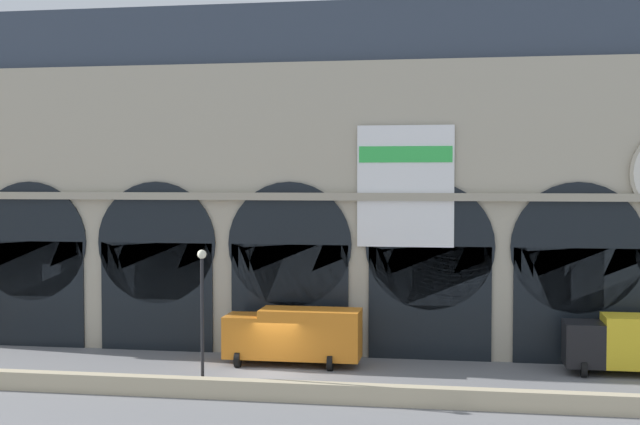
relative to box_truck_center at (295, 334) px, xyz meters
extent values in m
plane|color=slate|center=(-0.81, -2.31, -1.70)|extent=(200.00, 200.00, 0.00)
cube|color=#BCAD8C|center=(-0.81, -7.46, -1.25)|extent=(90.00, 0.70, 0.91)
cube|color=#B2A891|center=(-0.81, 5.23, 6.81)|extent=(50.22, 5.07, 17.03)
cube|color=#333D4C|center=(-0.81, 5.53, 17.12)|extent=(50.22, 4.47, 3.58)
cube|color=black|center=(-17.01, 2.64, 1.53)|extent=(6.93, 0.20, 6.47)
cylinder|color=black|center=(-17.01, 2.64, 4.77)|extent=(7.29, 0.20, 7.29)
cube|color=black|center=(-8.91, 2.64, 1.53)|extent=(6.93, 0.20, 6.47)
cylinder|color=black|center=(-8.91, 2.64, 4.77)|extent=(7.29, 0.20, 7.29)
cube|color=black|center=(-0.81, 2.64, 1.53)|extent=(6.93, 0.20, 6.47)
cylinder|color=black|center=(-0.81, 2.64, 4.77)|extent=(7.29, 0.20, 7.29)
cube|color=black|center=(7.29, 2.64, 1.53)|extent=(6.93, 0.20, 6.47)
cylinder|color=black|center=(7.29, 2.64, 4.77)|extent=(7.29, 0.20, 7.29)
cube|color=black|center=(15.39, 2.64, 1.53)|extent=(6.93, 0.20, 6.47)
cylinder|color=black|center=(15.39, 2.64, 4.77)|extent=(7.29, 0.20, 7.29)
cube|color=white|center=(5.91, 2.52, 8.16)|extent=(5.47, 0.12, 6.89)
cube|color=green|center=(5.91, 2.44, 9.96)|extent=(5.25, 0.04, 0.91)
cube|color=#A49A85|center=(-0.81, 2.54, 7.56)|extent=(50.22, 0.50, 0.44)
cube|color=orange|center=(-2.86, 0.00, -0.13)|extent=(2.00, 2.30, 2.30)
cube|color=orange|center=(0.89, 0.00, 0.07)|extent=(5.50, 2.30, 2.70)
cylinder|color=black|center=(-2.96, -1.04, -1.28)|extent=(0.28, 0.84, 0.84)
cylinder|color=black|center=(-2.96, 1.03, -1.28)|extent=(0.28, 0.84, 0.84)
cylinder|color=black|center=(2.14, -1.04, -1.28)|extent=(0.28, 0.84, 0.84)
cylinder|color=black|center=(2.14, 1.03, -1.28)|extent=(0.28, 0.84, 0.84)
cube|color=black|center=(15.44, 0.58, -0.13)|extent=(2.00, 2.30, 2.30)
cylinder|color=black|center=(15.34, -0.46, -1.28)|extent=(0.28, 0.84, 0.84)
cylinder|color=black|center=(15.34, 1.61, -1.28)|extent=(0.28, 0.84, 0.84)
cylinder|color=black|center=(-3.21, -6.66, 1.55)|extent=(0.16, 0.16, 6.50)
sphere|color=#F2EDCC|center=(-3.21, -6.66, 4.98)|extent=(0.44, 0.44, 0.44)
camera|label=1|loc=(8.85, -45.51, 8.58)|focal=47.56mm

